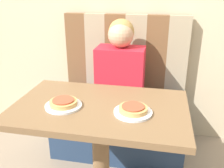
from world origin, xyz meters
The scene contains 8 objects.
booth_seat centered at (0.00, 0.67, 0.23)m, with size 1.06×0.58×0.46m.
booth_backrest centered at (0.00, 0.92, 0.79)m, with size 1.06×0.07×0.66m.
dining_table centered at (0.00, 0.00, 0.62)m, with size 0.95×0.60×0.73m.
person centered at (0.00, 0.67, 0.77)m, with size 0.37×0.24×0.65m.
plate_left centered at (-0.19, -0.05, 0.74)m, with size 0.20×0.20×0.01m.
plate_right centered at (0.19, -0.05, 0.74)m, with size 0.20×0.20×0.01m.
pizza_left centered at (-0.19, -0.05, 0.76)m, with size 0.15×0.15×0.03m.
pizza_right centered at (0.19, -0.05, 0.76)m, with size 0.15×0.15×0.03m.
Camera 1 is at (0.31, -1.18, 1.34)m, focal length 40.00 mm.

